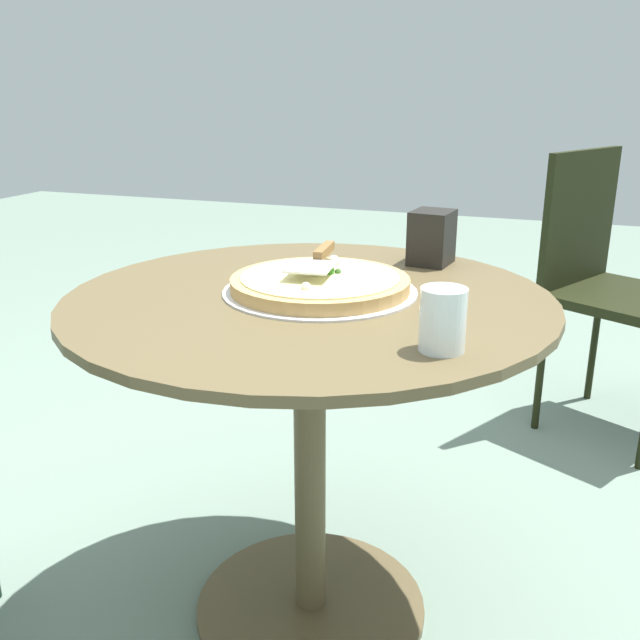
{
  "coord_description": "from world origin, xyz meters",
  "views": [
    {
      "loc": [
        1.16,
        0.44,
        1.07
      ],
      "look_at": [
        -0.02,
        0.01,
        0.65
      ],
      "focal_mm": 39.41,
      "sensor_mm": 36.0,
      "label": 1
    }
  ],
  "objects_px": {
    "pizza_on_tray": "(320,284)",
    "patio_table": "(310,388)",
    "pizza_server": "(318,258)",
    "drinking_cup": "(443,320)",
    "patio_chair_near": "(608,272)",
    "napkin_dispenser": "(432,237)"
  },
  "relations": [
    {
      "from": "pizza_on_tray",
      "to": "napkin_dispenser",
      "type": "xyz_separation_m",
      "value": [
        -0.29,
        0.15,
        0.04
      ]
    },
    {
      "from": "patio_table",
      "to": "pizza_on_tray",
      "type": "height_order",
      "value": "pizza_on_tray"
    },
    {
      "from": "pizza_server",
      "to": "drinking_cup",
      "type": "xyz_separation_m",
      "value": [
        0.27,
        0.29,
        -0.01
      ]
    },
    {
      "from": "patio_table",
      "to": "napkin_dispenser",
      "type": "relative_size",
      "value": 7.84
    },
    {
      "from": "patio_table",
      "to": "drinking_cup",
      "type": "relative_size",
      "value": 9.62
    },
    {
      "from": "pizza_server",
      "to": "drinking_cup",
      "type": "bearing_deg",
      "value": 47.13
    },
    {
      "from": "pizza_server",
      "to": "napkin_dispenser",
      "type": "xyz_separation_m",
      "value": [
        -0.25,
        0.17,
        0.0
      ]
    },
    {
      "from": "pizza_server",
      "to": "napkin_dispenser",
      "type": "height_order",
      "value": "napkin_dispenser"
    },
    {
      "from": "pizza_on_tray",
      "to": "patio_table",
      "type": "bearing_deg",
      "value": -30.53
    },
    {
      "from": "patio_table",
      "to": "patio_chair_near",
      "type": "bearing_deg",
      "value": 153.88
    },
    {
      "from": "patio_table",
      "to": "pizza_server",
      "type": "xyz_separation_m",
      "value": [
        -0.06,
        -0.01,
        0.24
      ]
    },
    {
      "from": "pizza_on_tray",
      "to": "patio_chair_near",
      "type": "distance_m",
      "value": 1.28
    },
    {
      "from": "napkin_dispenser",
      "to": "patio_chair_near",
      "type": "xyz_separation_m",
      "value": [
        -0.84,
        0.4,
        -0.25
      ]
    },
    {
      "from": "drinking_cup",
      "to": "patio_chair_near",
      "type": "distance_m",
      "value": 1.41
    },
    {
      "from": "patio_table",
      "to": "pizza_on_tray",
      "type": "distance_m",
      "value": 0.21
    },
    {
      "from": "patio_table",
      "to": "drinking_cup",
      "type": "distance_m",
      "value": 0.42
    },
    {
      "from": "drinking_cup",
      "to": "napkin_dispenser",
      "type": "xyz_separation_m",
      "value": [
        -0.52,
        -0.12,
        0.01
      ]
    },
    {
      "from": "pizza_on_tray",
      "to": "napkin_dispenser",
      "type": "relative_size",
      "value": 3.16
    },
    {
      "from": "patio_table",
      "to": "pizza_on_tray",
      "type": "bearing_deg",
      "value": 149.47
    },
    {
      "from": "napkin_dispenser",
      "to": "pizza_on_tray",
      "type": "bearing_deg",
      "value": 159.74
    },
    {
      "from": "patio_table",
      "to": "pizza_server",
      "type": "bearing_deg",
      "value": -175.33
    },
    {
      "from": "drinking_cup",
      "to": "pizza_on_tray",
      "type": "bearing_deg",
      "value": -130.11
    }
  ]
}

